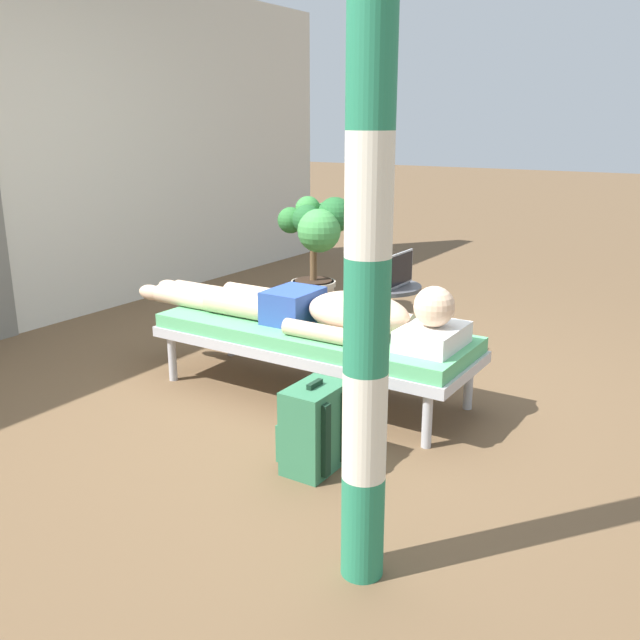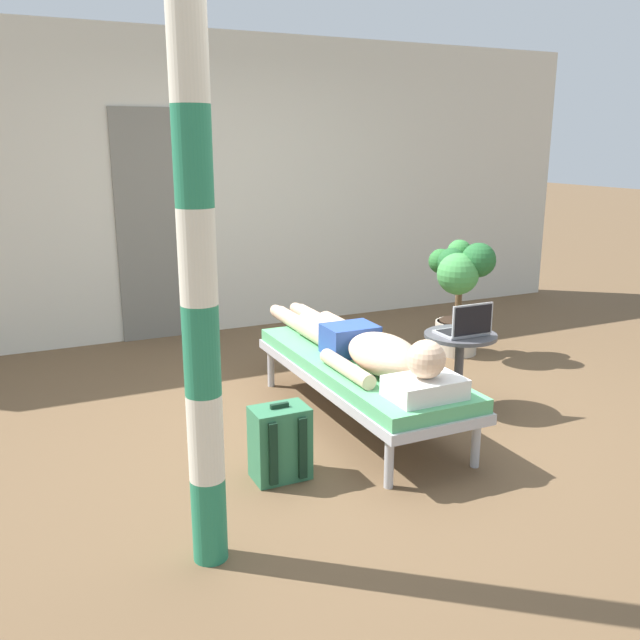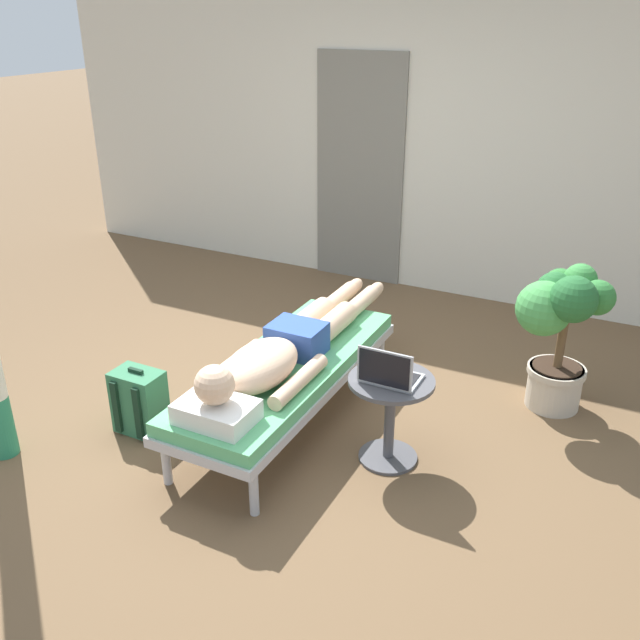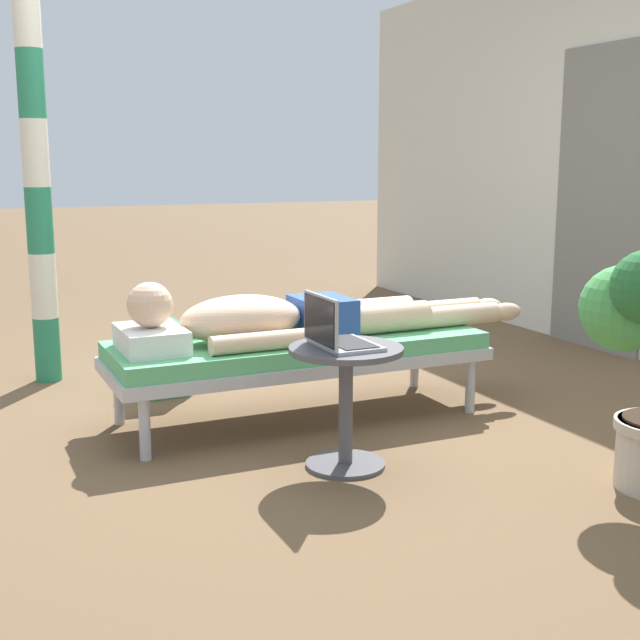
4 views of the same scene
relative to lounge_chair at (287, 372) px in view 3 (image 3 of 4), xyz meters
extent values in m
plane|color=brown|center=(-0.07, -0.02, -0.35)|extent=(40.00, 40.00, 0.00)
cube|color=beige|center=(0.00, 2.61, 1.00)|extent=(7.60, 0.20, 2.70)
cube|color=slate|center=(-0.64, 2.50, 0.67)|extent=(0.84, 0.03, 2.04)
cylinder|color=#B7B7BC|center=(-0.28, 0.85, -0.21)|extent=(0.05, 0.05, 0.28)
cylinder|color=#B7B7BC|center=(0.28, 0.85, -0.21)|extent=(0.05, 0.05, 0.28)
cylinder|color=#B7B7BC|center=(-0.28, -0.85, -0.21)|extent=(0.05, 0.05, 0.28)
cylinder|color=#B7B7BC|center=(0.28, -0.85, -0.21)|extent=(0.05, 0.05, 0.28)
cube|color=#B7B7BC|center=(0.00, 0.00, -0.04)|extent=(0.66, 1.89, 0.06)
cube|color=#59B272|center=(0.00, 0.00, 0.03)|extent=(0.63, 1.85, 0.08)
cube|color=white|center=(0.00, -0.74, 0.13)|extent=(0.40, 0.28, 0.11)
sphere|color=beige|center=(0.00, -0.74, 0.29)|extent=(0.21, 0.21, 0.21)
ellipsoid|color=beige|center=(0.00, -0.30, 0.19)|extent=(0.35, 0.60, 0.23)
cylinder|color=beige|center=(-0.22, -0.25, 0.12)|extent=(0.09, 0.55, 0.09)
cylinder|color=beige|center=(0.22, -0.25, 0.12)|extent=(0.09, 0.55, 0.09)
cube|color=#2D4C9E|center=(0.00, 0.13, 0.17)|extent=(0.33, 0.26, 0.19)
cylinder|color=beige|center=(-0.09, 0.47, 0.15)|extent=(0.15, 0.42, 0.15)
cylinder|color=beige|center=(-0.09, 0.90, 0.13)|extent=(0.11, 0.44, 0.11)
ellipsoid|color=beige|center=(-0.09, 1.19, 0.12)|extent=(0.09, 0.20, 0.10)
cylinder|color=beige|center=(0.09, 0.47, 0.15)|extent=(0.15, 0.42, 0.15)
cylinder|color=beige|center=(0.09, 0.90, 0.13)|extent=(0.11, 0.44, 0.11)
ellipsoid|color=beige|center=(0.09, 1.19, 0.12)|extent=(0.09, 0.20, 0.10)
cylinder|color=#4C4C51|center=(0.71, -0.09, -0.34)|extent=(0.34, 0.34, 0.02)
cylinder|color=#4C4C51|center=(0.71, -0.09, -0.09)|extent=(0.06, 0.06, 0.48)
cylinder|color=#4C4C51|center=(0.71, -0.09, 0.16)|extent=(0.48, 0.48, 0.02)
cube|color=#A5A8AD|center=(0.71, -0.09, 0.19)|extent=(0.31, 0.22, 0.02)
cube|color=black|center=(0.71, -0.08, 0.20)|extent=(0.27, 0.15, 0.00)
cube|color=#A5A8AD|center=(0.71, -0.20, 0.30)|extent=(0.31, 0.01, 0.21)
cube|color=black|center=(0.71, -0.21, 0.30)|extent=(0.29, 0.00, 0.19)
cube|color=#33724C|center=(-0.75, -0.50, -0.15)|extent=(0.30, 0.20, 0.40)
cube|color=#33724C|center=(-0.75, -0.38, -0.22)|extent=(0.23, 0.04, 0.18)
cube|color=black|center=(-0.83, -0.61, -0.15)|extent=(0.04, 0.02, 0.34)
cube|color=black|center=(-0.66, -0.61, -0.15)|extent=(0.04, 0.02, 0.34)
cube|color=black|center=(-0.75, -0.50, 0.07)|extent=(0.10, 0.02, 0.02)
cylinder|color=#BFB29E|center=(1.45, 0.94, -0.21)|extent=(0.34, 0.34, 0.28)
cylinder|color=#BFB29E|center=(1.45, 0.94, -0.09)|extent=(0.37, 0.37, 0.04)
cylinder|color=#332319|center=(1.45, 0.94, -0.06)|extent=(0.31, 0.31, 0.01)
cylinder|color=brown|center=(1.45, 0.94, 0.14)|extent=(0.06, 0.06, 0.41)
sphere|color=#2D7233|center=(1.61, 0.93, 0.45)|extent=(0.22, 0.22, 0.22)
sphere|color=#38843D|center=(1.49, 1.02, 0.51)|extent=(0.20, 0.20, 0.20)
sphere|color=#2D7233|center=(1.37, 1.10, 0.43)|extent=(0.21, 0.21, 0.21)
sphere|color=#23602D|center=(1.36, 0.94, 0.45)|extent=(0.23, 0.23, 0.23)
sphere|color=#429347|center=(1.33, 0.81, 0.37)|extent=(0.34, 0.34, 0.34)
sphere|color=#23602D|center=(1.50, 0.76, 0.48)|extent=(0.28, 0.28, 0.28)
cylinder|color=#267F59|center=(-1.30, -1.05, -0.16)|extent=(0.15, 0.15, 0.38)
camera|label=1|loc=(-3.14, -2.05, 1.19)|focal=38.56mm
camera|label=2|loc=(-1.98, -3.63, 1.41)|focal=38.40mm
camera|label=3|loc=(1.85, -3.21, 2.05)|focal=38.76mm
camera|label=4|loc=(3.77, -1.61, 0.95)|focal=47.31mm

